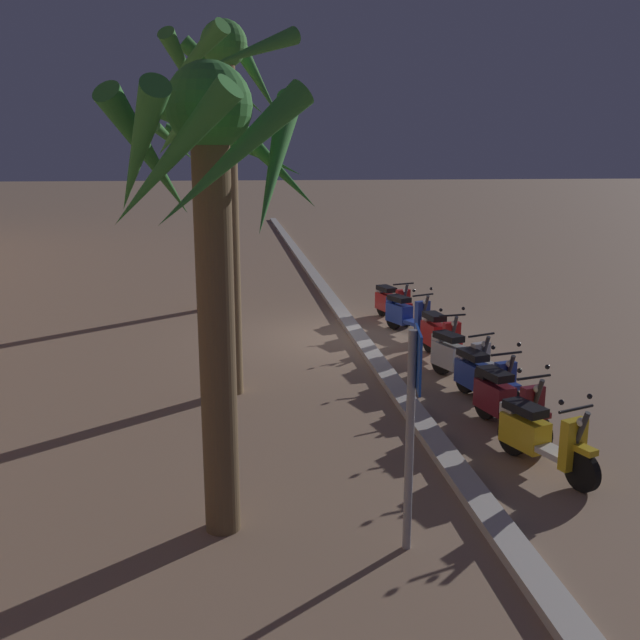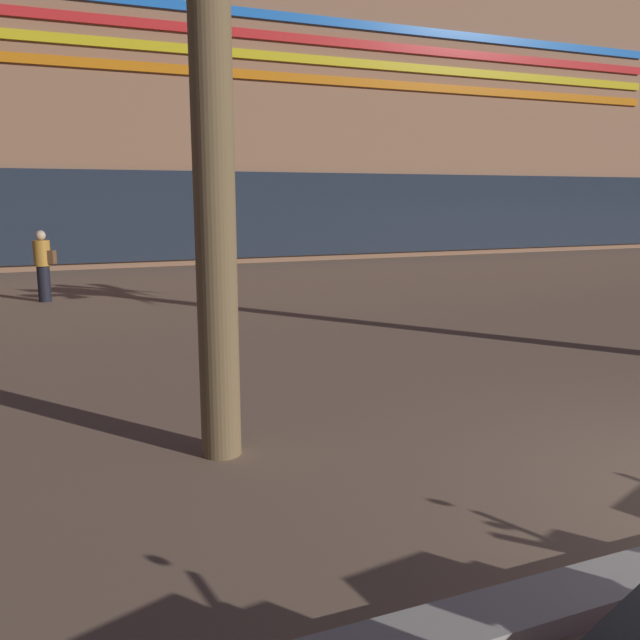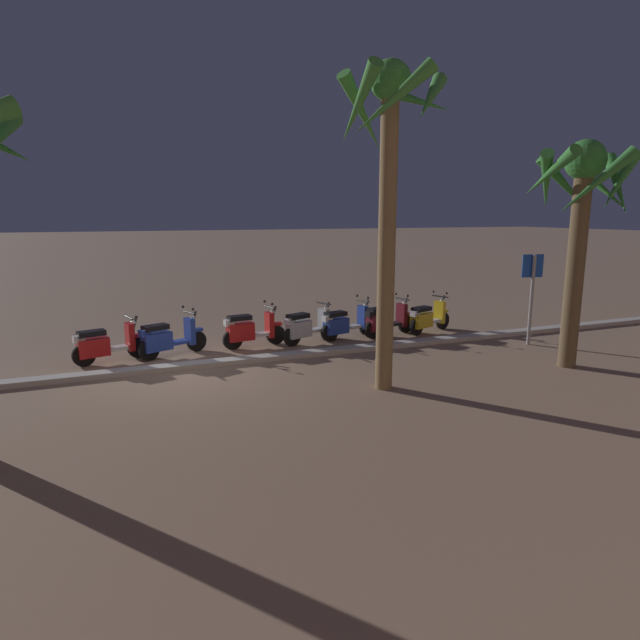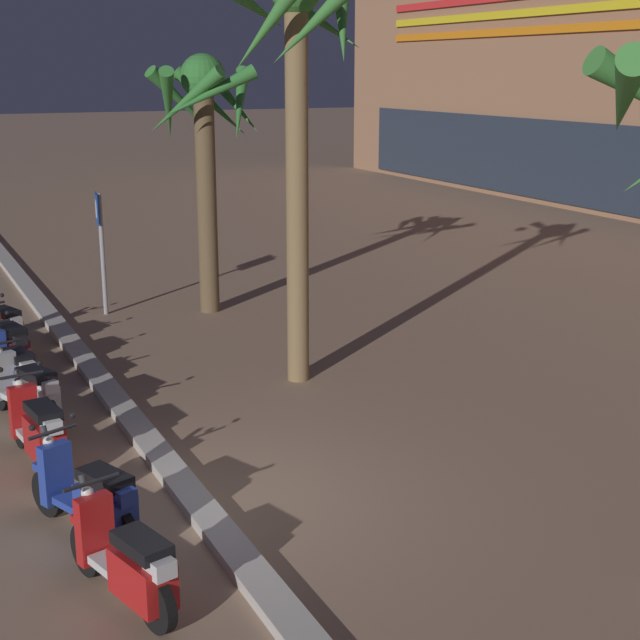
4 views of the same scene
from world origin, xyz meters
The scene contains 11 objects.
ground_plane centered at (0.00, 0.00, 0.00)m, with size 200.00×200.00×0.00m, color #93755B.
curb_strip centered at (0.00, -0.19, 0.06)m, with size 60.00×0.36×0.12m, color #BCB7AD.
scooter_maroon_last_in_row centered at (-5.80, -1.40, 0.46)m, with size 1.79×0.73×1.17m.
scooter_blue_mid_centre centered at (-4.56, -1.49, 0.44)m, with size 1.83×0.72×1.17m.
scooter_silver_lead_nearest centered at (-3.42, -1.44, 0.45)m, with size 1.74×0.84×1.04m.
scooter_red_gap_after_mid centered at (-1.87, -1.55, 0.47)m, with size 1.73×0.60×1.17m.
scooter_blue_far_back centered at (0.21, -1.38, 0.45)m, with size 1.72×0.87×1.17m.
scooter_red_mid_rear centered at (1.63, -1.36, 0.44)m, with size 1.73×0.74×1.04m.
crossing_sign centered at (-8.87, 0.88, 1.50)m, with size 0.60×0.16×2.40m.
palm_tree_far_corner centered at (-3.54, 2.68, 4.55)m, with size 2.26×2.40×6.17m.
palm_tree_mid_walkway centered at (-8.20, 2.85, 3.68)m, with size 2.31×2.30×4.99m.
Camera 4 is at (9.06, -3.04, 4.68)m, focal length 52.19 mm.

